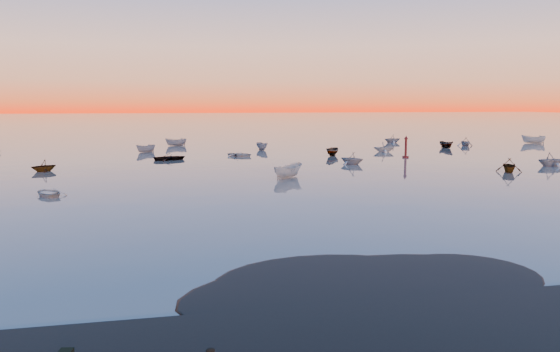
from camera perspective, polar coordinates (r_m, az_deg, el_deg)
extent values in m
plane|color=#6B6259|center=(123.34, -6.88, 3.97)|extent=(600.00, 600.00, 0.00)
imported|color=#B8B9B4|center=(57.35, 0.83, -0.18)|extent=(3.98, 4.38, 1.45)
imported|color=slate|center=(70.68, 7.52, 1.24)|extent=(3.63, 3.36, 1.20)
cylinder|color=#420E0E|center=(80.55, 12.98, 1.93)|extent=(0.92, 0.92, 0.31)
cylinder|color=#420E0E|center=(80.44, 13.01, 2.83)|extent=(0.33, 0.33, 2.65)
cone|color=#420E0E|center=(80.32, 13.04, 3.96)|extent=(0.61, 0.61, 0.51)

